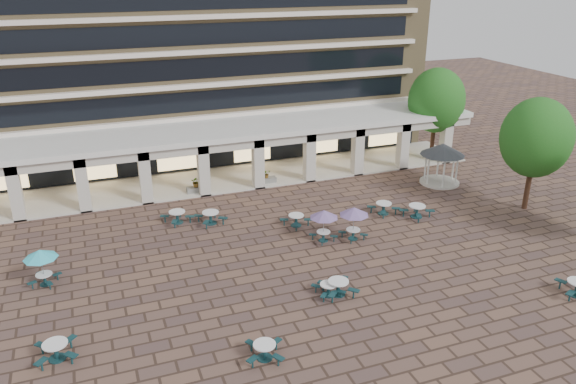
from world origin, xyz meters
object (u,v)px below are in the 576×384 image
picnic_table_1 (338,286)px  planter_left (196,186)px  gazebo (442,154)px  picnic_table_0 (56,350)px  planter_right (267,178)px  picnic_table_2 (328,288)px

picnic_table_1 → planter_left: size_ratio=1.23×
gazebo → picnic_table_0: bearing=-156.5°
picnic_table_0 → gazebo: bearing=22.5°
gazebo → planter_right: gazebo is taller
picnic_table_0 → picnic_table_2: 13.24m
picnic_table_2 → planter_right: 16.44m
picnic_table_2 → gazebo: 19.02m
planter_left → planter_right: (5.54, -0.00, -0.11)m
picnic_table_0 → planter_right: (15.25, 16.82, -0.05)m
picnic_table_1 → gazebo: 18.68m
picnic_table_0 → planter_right: 22.70m
picnic_table_0 → picnic_table_1: 13.74m
picnic_table_0 → planter_left: (9.71, 16.82, 0.07)m
picnic_table_2 → planter_right: bearing=81.9°
gazebo → planter_left: (-18.37, 4.60, -1.86)m
picnic_table_1 → planter_right: bearing=85.3°
picnic_table_1 → picnic_table_2: size_ratio=1.20×
picnic_table_2 → gazebo: gazebo is taller
picnic_table_0 → picnic_table_2: picnic_table_0 is taller
picnic_table_1 → planter_left: planter_left is taller
picnic_table_1 → picnic_table_2: 0.53m
gazebo → picnic_table_2: bearing=-141.8°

